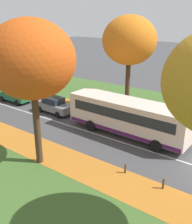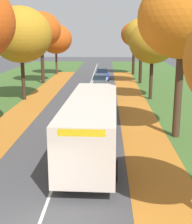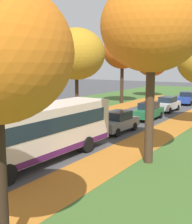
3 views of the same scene
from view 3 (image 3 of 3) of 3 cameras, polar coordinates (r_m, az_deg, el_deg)
name	(u,v)px [view 3 (image 3 of 3)]	position (r m, az deg, el deg)	size (l,w,h in m)	color
grass_verge_left	(45,113)	(33.57, -9.23, -0.19)	(12.00, 90.00, 0.01)	#3D6028
leaf_litter_left	(40,127)	(26.15, -10.29, -2.81)	(2.80, 60.00, 0.00)	#B26B23
leaf_litter_right	(143,142)	(21.21, 8.53, -5.52)	(2.80, 60.00, 0.00)	#B26B23
road_centre_line	(123,122)	(28.43, 4.88, -1.76)	(0.12, 80.00, 0.01)	silver
tree_left_mid	(76,54)	(32.00, -3.60, 10.54)	(5.77, 5.77, 8.77)	#382619
tree_left_far	(122,52)	(41.23, 4.83, 10.95)	(4.98, 4.98, 9.00)	#382619
tree_left_distant	(152,62)	(49.85, 10.18, 9.07)	(5.07, 5.07, 7.77)	#422D1E
tree_right_near	(152,26)	(16.47, 10.19, 15.18)	(5.22, 5.22, 9.49)	#422D1E
bus	(38,131)	(16.95, -10.55, -3.39)	(2.84, 10.46, 2.98)	beige
car_grey_lead	(117,122)	(23.97, 3.93, -1.80)	(1.93, 4.28, 1.62)	slate
car_green_following	(148,111)	(29.64, 9.53, 0.17)	(1.87, 4.24, 1.62)	#1E6038
car_silver_third_in_line	(167,104)	(35.10, 12.89, 1.43)	(1.85, 4.24, 1.62)	#B7BABF
car_blue_fourth_in_line	(187,98)	(41.87, 16.29, 2.49)	(1.91, 4.27, 1.62)	#233D9E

